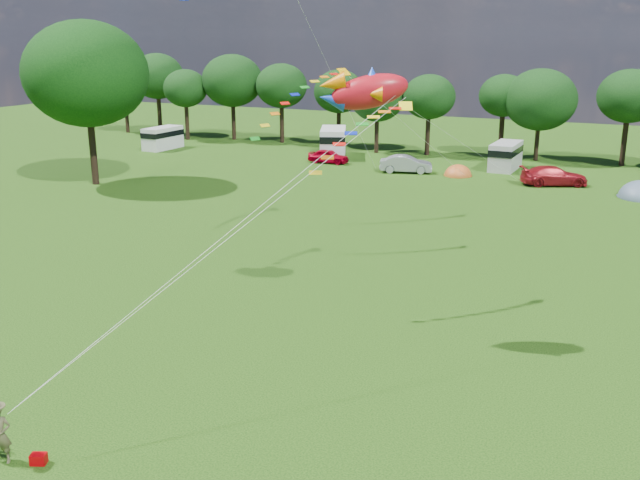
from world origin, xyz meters
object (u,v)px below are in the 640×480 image
at_px(car_b, 406,164).
at_px(kite_flyer, 0,435).
at_px(car_c, 554,176).
at_px(campervan_b, 333,141).
at_px(fish_kite, 362,92).
at_px(campervan_c, 506,155).
at_px(tent_orange, 458,175).
at_px(campervan_a, 163,137).
at_px(big_tree, 86,74).
at_px(car_a, 328,156).

xyz_separation_m(car_b, kite_flyer, (3.57, -48.54, 0.12)).
height_order(car_c, campervan_b, campervan_b).
distance_m(kite_flyer, fish_kite, 17.19).
bearing_deg(car_c, fish_kite, 150.63).
distance_m(campervan_c, tent_orange, 6.00).
xyz_separation_m(campervan_a, fish_kite, (37.96, -37.28, 8.71)).
bearing_deg(campervan_a, fish_kite, -132.00).
relative_size(car_c, campervan_b, 0.82).
height_order(campervan_a, fish_kite, fish_kite).
height_order(big_tree, tent_orange, big_tree).
bearing_deg(tent_orange, campervan_b, 161.35).
xyz_separation_m(campervan_a, campervan_b, (18.91, 3.24, 0.28)).
xyz_separation_m(car_a, tent_orange, (13.07, -1.03, -0.65)).
relative_size(campervan_c, fish_kite, 1.38).
xyz_separation_m(campervan_c, fish_kite, (1.63, -40.63, 8.65)).
xyz_separation_m(tent_orange, kite_flyer, (-1.10, -49.05, 0.88)).
height_order(car_c, campervan_a, campervan_a).
distance_m(campervan_c, kite_flyer, 54.14).
xyz_separation_m(car_b, car_c, (12.94, -0.24, 0.01)).
height_order(car_a, campervan_a, campervan_a).
xyz_separation_m(big_tree, campervan_a, (-6.44, 17.89, -7.74)).
bearing_deg(kite_flyer, fish_kite, 32.17).
xyz_separation_m(car_b, campervan_b, (-9.56, 5.32, 0.78)).
height_order(tent_orange, kite_flyer, kite_flyer).
distance_m(car_c, campervan_a, 41.48).
xyz_separation_m(car_a, car_b, (8.39, -1.54, 0.10)).
bearing_deg(campervan_c, car_c, -136.49).
bearing_deg(tent_orange, campervan_a, 177.30).
distance_m(campervan_a, fish_kite, 53.91).
bearing_deg(tent_orange, car_a, 175.51).
bearing_deg(tent_orange, car_c, -5.17).
height_order(car_a, campervan_b, campervan_b).
distance_m(car_c, kite_flyer, 49.20).
xyz_separation_m(car_c, fish_kite, (-3.45, -34.96, 9.20)).
distance_m(campervan_a, campervan_b, 19.19).
relative_size(car_c, campervan_a, 1.06).
distance_m(car_b, fish_kite, 37.60).
height_order(car_a, car_c, car_c).
bearing_deg(fish_kite, car_a, 93.78).
bearing_deg(car_c, campervan_b, 52.40).
bearing_deg(tent_orange, kite_flyer, -91.29).
height_order(big_tree, car_a, big_tree).
height_order(campervan_a, campervan_c, campervan_c).
xyz_separation_m(car_a, campervan_c, (16.25, 3.89, 0.66)).
xyz_separation_m(car_c, kite_flyer, (-9.37, -48.30, 0.11)).
xyz_separation_m(campervan_a, tent_orange, (33.15, -1.57, -1.26)).
height_order(car_b, campervan_c, campervan_c).
xyz_separation_m(big_tree, car_c, (34.97, 15.58, -8.23)).
relative_size(campervan_b, kite_flyer, 3.57).
height_order(car_c, tent_orange, car_c).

